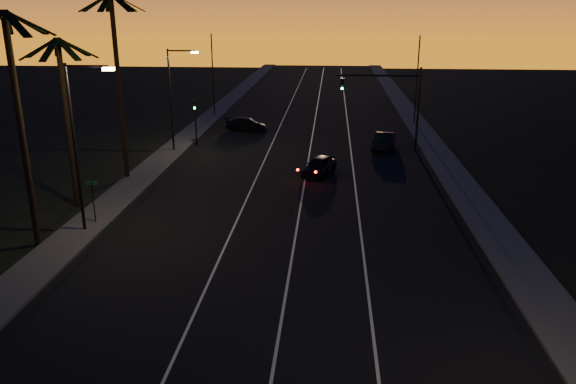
# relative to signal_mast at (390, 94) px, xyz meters

# --- Properties ---
(road) EXTENTS (20.00, 170.00, 0.01)m
(road) POSITION_rel_signal_mast_xyz_m (-7.14, -9.99, -4.78)
(road) COLOR black
(road) RESTS_ON ground
(sidewalk_left) EXTENTS (2.40, 170.00, 0.16)m
(sidewalk_left) POSITION_rel_signal_mast_xyz_m (-18.34, -9.99, -4.70)
(sidewalk_left) COLOR #3B3B39
(sidewalk_left) RESTS_ON ground
(sidewalk_right) EXTENTS (2.40, 170.00, 0.16)m
(sidewalk_right) POSITION_rel_signal_mast_xyz_m (4.06, -9.99, -4.70)
(sidewalk_right) COLOR #3B3B39
(sidewalk_right) RESTS_ON ground
(lane_stripe_left) EXTENTS (0.12, 160.00, 0.01)m
(lane_stripe_left) POSITION_rel_signal_mast_xyz_m (-10.14, -9.99, -4.76)
(lane_stripe_left) COLOR silver
(lane_stripe_left) RESTS_ON road
(lane_stripe_mid) EXTENTS (0.12, 160.00, 0.01)m
(lane_stripe_mid) POSITION_rel_signal_mast_xyz_m (-6.64, -9.99, -4.76)
(lane_stripe_mid) COLOR silver
(lane_stripe_mid) RESTS_ON road
(lane_stripe_right) EXTENTS (0.12, 160.00, 0.01)m
(lane_stripe_right) POSITION_rel_signal_mast_xyz_m (-3.14, -9.99, -4.76)
(lane_stripe_right) COLOR silver
(lane_stripe_right) RESTS_ON road
(palm_near) EXTENTS (4.25, 4.16, 11.53)m
(palm_near) POSITION_rel_signal_mast_xyz_m (-19.74, -21.99, 2.29)
(palm_near) COLOR black
(palm_near) RESTS_ON ground
(palm_mid) EXTENTS (4.25, 4.16, 10.03)m
(palm_mid) POSITION_rel_signal_mast_xyz_m (-20.34, -15.99, 1.47)
(palm_mid) COLOR black
(palm_mid) RESTS_ON ground
(palm_far) EXTENTS (4.25, 4.16, 12.53)m
(palm_far) POSITION_rel_signal_mast_xyz_m (-19.34, -9.99, 2.83)
(palm_far) COLOR black
(palm_far) RESTS_ON ground
(streetlight_left_near) EXTENTS (2.55, 0.26, 9.00)m
(streetlight_left_near) POSITION_rel_signal_mast_xyz_m (-17.84, -19.99, 0.54)
(streetlight_left_near) COLOR black
(streetlight_left_near) RESTS_ON ground
(streetlight_left_far) EXTENTS (2.55, 0.26, 8.50)m
(streetlight_left_far) POSITION_rel_signal_mast_xyz_m (-17.82, -1.99, 0.28)
(streetlight_left_far) COLOR black
(streetlight_left_far) RESTS_ON ground
(street_sign) EXTENTS (0.70, 0.06, 2.60)m
(street_sign) POSITION_rel_signal_mast_xyz_m (-17.94, -18.99, -3.13)
(street_sign) COLOR black
(street_sign) RESTS_ON ground
(signal_mast) EXTENTS (7.10, 0.41, 7.00)m
(signal_mast) POSITION_rel_signal_mast_xyz_m (0.00, 0.00, 0.00)
(signal_mast) COLOR black
(signal_mast) RESTS_ON ground
(signal_post) EXTENTS (0.28, 0.37, 4.20)m
(signal_post) POSITION_rel_signal_mast_xyz_m (-16.64, -0.01, -1.89)
(signal_post) COLOR black
(signal_post) RESTS_ON ground
(far_pole_left) EXTENTS (0.14, 0.14, 9.00)m
(far_pole_left) POSITION_rel_signal_mast_xyz_m (-18.14, 15.01, -0.28)
(far_pole_left) COLOR black
(far_pole_left) RESTS_ON ground
(far_pole_right) EXTENTS (0.14, 0.14, 9.00)m
(far_pole_right) POSITION_rel_signal_mast_xyz_m (3.86, 12.01, -0.28)
(far_pole_right) COLOR black
(far_pole_right) RESTS_ON ground
(lead_car) EXTENTS (2.99, 4.67, 1.35)m
(lead_car) POSITION_rel_signal_mast_xyz_m (-5.66, -8.01, -4.10)
(lead_car) COLOR black
(lead_car) RESTS_ON road
(right_car) EXTENTS (2.44, 4.46, 1.40)m
(right_car) POSITION_rel_signal_mast_xyz_m (-0.35, 0.15, -4.07)
(right_car) COLOR black
(right_car) RESTS_ON road
(cross_car) EXTENTS (4.58, 2.89, 1.24)m
(cross_car) POSITION_rel_signal_mast_xyz_m (-13.27, 7.07, -4.15)
(cross_car) COLOR black
(cross_car) RESTS_ON road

